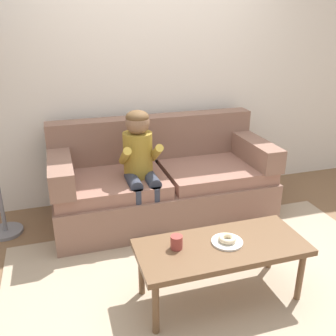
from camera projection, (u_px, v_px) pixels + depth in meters
The scene contains 10 objects.
ground at pixel (198, 261), 3.00m from camera, with size 10.00×10.00×0.00m, color brown.
wall_back at pixel (151, 64), 3.72m from camera, with size 8.00×0.10×2.80m, color silver.
area_rug at pixel (211, 279), 2.78m from camera, with size 2.99×1.76×0.01m, color tan.
couch at pixel (162, 183), 3.61m from camera, with size 2.06×0.90×0.93m.
coffee_table at pixel (221, 251), 2.47m from camera, with size 1.14×0.49×0.43m.
person_child at pixel (140, 160), 3.24m from camera, with size 0.34×0.58×1.10m.
plate at pixel (227, 242), 2.47m from camera, with size 0.21×0.21×0.01m, color white.
donut at pixel (227, 239), 2.46m from camera, with size 0.12×0.12×0.04m, color beige.
mug at pixel (177, 242), 2.40m from camera, with size 0.08×0.08×0.09m, color #993D38.
toy_controller at pixel (264, 242), 3.20m from camera, with size 0.23×0.09×0.05m.
Camera 1 is at (-0.97, -2.32, 1.81)m, focal length 39.72 mm.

